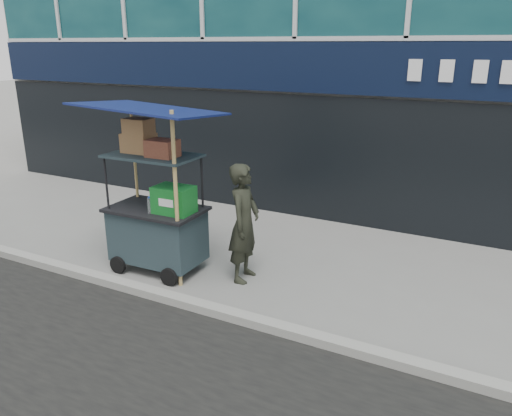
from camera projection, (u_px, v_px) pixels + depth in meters
The scene contains 4 objects.
ground at pixel (178, 295), 6.91m from camera, with size 80.00×80.00×0.00m, color slate.
curb at pixel (169, 298), 6.72m from camera, with size 80.00×0.18×0.12m, color gray.
vendor_cart at pixel (157, 214), 7.44m from camera, with size 1.93×1.38×2.56m.
vendor_man at pixel (244, 223), 7.14m from camera, with size 0.64×0.42×1.74m, color black.
Camera 1 is at (3.82, -4.97, 3.31)m, focal length 35.00 mm.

